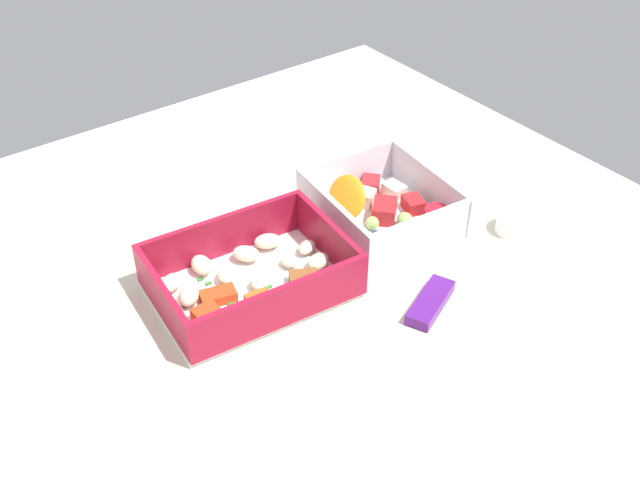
{
  "coord_description": "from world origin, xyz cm",
  "views": [
    {
      "loc": [
        35.49,
        49.03,
        51.51
      ],
      "look_at": [
        -1.35,
        -0.31,
        4.0
      ],
      "focal_mm": 42.08,
      "sensor_mm": 36.0,
      "label": 1
    }
  ],
  "objects": [
    {
      "name": "candy_bar",
      "position": [
        -5.06,
        12.54,
        2.6
      ],
      "size": [
        7.37,
        5.05,
        1.2
      ],
      "primitive_type": "cube",
      "rotation": [
        0.0,
        0.0,
        0.42
      ],
      "color": "#51197A",
      "rests_on": "table_surface"
    },
    {
      "name": "pasta_container",
      "position": [
        7.59,
        0.09,
        3.65
      ],
      "size": [
        19.79,
        14.91,
        5.26
      ],
      "rotation": [
        0.0,
        0.0,
        -0.1
      ],
      "color": "white",
      "rests_on": "table_surface"
    },
    {
      "name": "table_surface",
      "position": [
        0.0,
        0.0,
        1.0
      ],
      "size": [
        80.0,
        80.0,
        2.0
      ],
      "primitive_type": "cube",
      "color": "beige",
      "rests_on": "ground"
    },
    {
      "name": "fruit_bowl",
      "position": [
        -10.28,
        -1.02,
        3.82
      ],
      "size": [
        14.72,
        16.14,
        5.84
      ],
      "rotation": [
        0.0,
        0.0,
        -0.11
      ],
      "color": "white",
      "rests_on": "table_surface"
    },
    {
      "name": "paper_cup_liner",
      "position": [
        -20.83,
        9.01,
        2.98
      ],
      "size": [
        3.91,
        3.91,
        1.96
      ],
      "primitive_type": "cylinder",
      "color": "white",
      "rests_on": "table_surface"
    }
  ]
}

